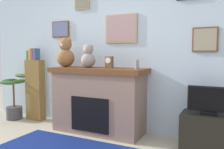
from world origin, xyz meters
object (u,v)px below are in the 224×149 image
object	(u,v)px
bookshelf	(35,87)
teddy_bear_brown	(88,57)
teddy_bear_cream	(66,54)
potted_plant	(14,101)
candle_jar	(137,64)
tv_stand	(208,132)
mantel_clock	(109,62)
fireplace	(99,100)
television	(209,101)

from	to	relation	value
bookshelf	teddy_bear_brown	bearing A→B (deg)	-4.38
teddy_bear_cream	potted_plant	bearing A→B (deg)	-177.41
bookshelf	candle_jar	distance (m)	2.13
bookshelf	tv_stand	world-z (taller)	bookshelf
candle_jar	mantel_clock	bearing A→B (deg)	-179.84
bookshelf	mantel_clock	world-z (taller)	bookshelf
fireplace	potted_plant	bearing A→B (deg)	-177.72
fireplace	potted_plant	xyz separation A→B (m)	(-1.82, -0.07, -0.18)
potted_plant	candle_jar	xyz separation A→B (m)	(2.48, 0.05, 0.76)
bookshelf	tv_stand	size ratio (longest dim) A/B	2.01
television	teddy_bear_brown	size ratio (longest dim) A/B	1.43
bookshelf	candle_jar	bearing A→B (deg)	-2.62
mantel_clock	teddy_bear_cream	bearing A→B (deg)	179.96
potted_plant	teddy_bear_brown	xyz separation A→B (m)	(1.65, 0.05, 0.86)
tv_stand	mantel_clock	size ratio (longest dim) A/B	3.68
fireplace	candle_jar	distance (m)	0.87
tv_stand	mantel_clock	bearing A→B (deg)	179.85
candle_jar	teddy_bear_brown	bearing A→B (deg)	-179.97
bookshelf	teddy_bear_brown	size ratio (longest dim) A/B	3.62
fireplace	bookshelf	size ratio (longest dim) A/B	1.15
fireplace	teddy_bear_cream	bearing A→B (deg)	-178.32
potted_plant	teddy_bear_brown	bearing A→B (deg)	1.89
bookshelf	tv_stand	bearing A→B (deg)	-1.87
mantel_clock	teddy_bear_brown	xyz separation A→B (m)	(-0.38, 0.00, 0.08)
potted_plant	television	distance (m)	3.48
teddy_bear_cream	teddy_bear_brown	size ratio (longest dim) A/B	1.30
television	teddy_bear_cream	xyz separation A→B (m)	(-2.27, 0.01, 0.60)
bookshelf	potted_plant	distance (m)	0.51
fireplace	potted_plant	world-z (taller)	fireplace
tv_stand	bookshelf	bearing A→B (deg)	178.13
candle_jar	teddy_bear_brown	world-z (taller)	teddy_bear_brown
television	teddy_bear_cream	size ratio (longest dim) A/B	1.10
teddy_bear_cream	fireplace	bearing A→B (deg)	1.68
bookshelf	potted_plant	bearing A→B (deg)	-159.37
fireplace	teddy_bear_brown	distance (m)	0.70
fireplace	teddy_bear_brown	size ratio (longest dim) A/B	4.16
fireplace	mantel_clock	bearing A→B (deg)	-5.35
television	teddy_bear_cream	bearing A→B (deg)	179.86
bookshelf	television	world-z (taller)	bookshelf
television	bookshelf	bearing A→B (deg)	178.11
television	potted_plant	bearing A→B (deg)	-179.20
television	mantel_clock	size ratio (longest dim) A/B	2.91
bookshelf	potted_plant	world-z (taller)	bookshelf
teddy_bear_brown	bookshelf	bearing A→B (deg)	175.62
fireplace	television	size ratio (longest dim) A/B	2.92
potted_plant	mantel_clock	size ratio (longest dim) A/B	4.74
mantel_clock	television	bearing A→B (deg)	-0.20
teddy_bear_brown	television	bearing A→B (deg)	-0.18
potted_plant	teddy_bear_cream	world-z (taller)	teddy_bear_cream
potted_plant	television	xyz separation A→B (m)	(3.47, 0.05, 0.30)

